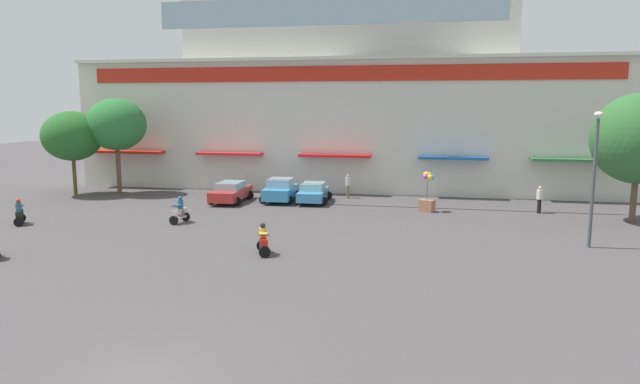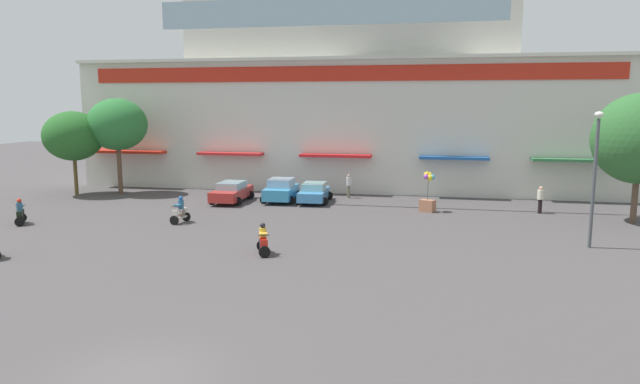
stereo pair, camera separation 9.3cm
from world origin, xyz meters
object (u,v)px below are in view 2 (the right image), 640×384
object	(u,v)px
plaza_tree_1	(640,139)
parked_car_0	(232,192)
parked_car_2	(314,192)
plaza_tree_0	(117,125)
scooter_rider_1	(180,212)
scooter_rider_6	(263,241)
plaza_tree_2	(73,136)
pedestrian_1	(349,184)
streetlamp_near	(595,169)
pedestrian_0	(540,198)
parked_car_1	(281,190)
scooter_rider_0	(20,214)
balloon_vendor_cart	(428,194)

from	to	relation	value
plaza_tree_1	parked_car_0	xyz separation A→B (m)	(-24.95, 1.88, -4.08)
plaza_tree_1	parked_car_2	world-z (taller)	plaza_tree_1
plaza_tree_0	scooter_rider_1	world-z (taller)	plaza_tree_0
scooter_rider_6	plaza_tree_1	bearing A→B (deg)	30.15
plaza_tree_2	pedestrian_1	world-z (taller)	plaza_tree_2
plaza_tree_1	streetlamp_near	size ratio (longest dim) A/B	1.15
pedestrian_1	pedestrian_0	bearing A→B (deg)	-14.92
parked_car_1	scooter_rider_0	size ratio (longest dim) A/B	2.59
parked_car_2	streetlamp_near	bearing A→B (deg)	-31.45
pedestrian_0	scooter_rider_6	bearing A→B (deg)	-137.64
plaza_tree_0	scooter_rider_0	xyz separation A→B (m)	(0.33, -11.05, -4.59)
pedestrian_1	scooter_rider_6	bearing A→B (deg)	-95.12
plaza_tree_1	parked_car_0	bearing A→B (deg)	175.70
scooter_rider_0	scooter_rider_1	distance (m)	8.95
parked_car_1	balloon_vendor_cart	size ratio (longest dim) A/B	1.54
plaza_tree_0	parked_car_0	bearing A→B (deg)	-10.13
scooter_rider_0	scooter_rider_1	world-z (taller)	scooter_rider_1
parked_car_0	parked_car_2	world-z (taller)	parked_car_0
plaza_tree_2	scooter_rider_0	distance (m)	11.13
plaza_tree_2	balloon_vendor_cart	size ratio (longest dim) A/B	2.45
scooter_rider_1	streetlamp_near	world-z (taller)	streetlamp_near
plaza_tree_1	pedestrian_0	distance (m)	6.39
parked_car_1	balloon_vendor_cart	distance (m)	10.21
scooter_rider_0	balloon_vendor_cart	bearing A→B (deg)	20.81
plaza_tree_1	pedestrian_0	world-z (taller)	plaza_tree_1
parked_car_0	parked_car_2	size ratio (longest dim) A/B	1.10
parked_car_0	parked_car_1	world-z (taller)	parked_car_1
parked_car_2	balloon_vendor_cart	world-z (taller)	balloon_vendor_cart
plaza_tree_2	plaza_tree_0	bearing A→B (deg)	20.34
balloon_vendor_cart	scooter_rider_6	bearing A→B (deg)	-120.82
scooter_rider_1	pedestrian_1	bearing A→B (deg)	52.21
plaza_tree_1	parked_car_0	distance (m)	25.35
plaza_tree_0	plaza_tree_1	xyz separation A→B (m)	(34.40, -3.56, -0.40)
scooter_rider_6	streetlamp_near	xyz separation A→B (m)	(14.83, 4.27, 3.18)
scooter_rider_0	scooter_rider_1	xyz separation A→B (m)	(8.67, 2.21, 0.02)
plaza_tree_2	scooter_rider_0	xyz separation A→B (m)	(3.29, -9.95, -3.76)
scooter_rider_6	balloon_vendor_cart	world-z (taller)	balloon_vendor_cart
parked_car_1	streetlamp_near	distance (m)	20.32
plaza_tree_1	scooter_rider_0	size ratio (longest dim) A/B	4.91
scooter_rider_0	pedestrian_0	xyz separation A→B (m)	(29.31, 9.34, 0.35)
streetlamp_near	balloon_vendor_cart	world-z (taller)	streetlamp_near
pedestrian_0	pedestrian_1	distance (m)	12.96
plaza_tree_1	scooter_rider_0	bearing A→B (deg)	-167.62
plaza_tree_0	balloon_vendor_cart	xyz separation A→B (m)	(22.80, -2.51, -4.06)
parked_car_2	scooter_rider_1	distance (m)	10.12
balloon_vendor_cart	streetlamp_near	bearing A→B (deg)	-44.84
pedestrian_1	balloon_vendor_cart	distance (m)	7.03
parked_car_1	scooter_rider_1	size ratio (longest dim) A/B	2.52
pedestrian_1	balloon_vendor_cart	world-z (taller)	balloon_vendor_cart
pedestrian_0	balloon_vendor_cart	distance (m)	6.90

